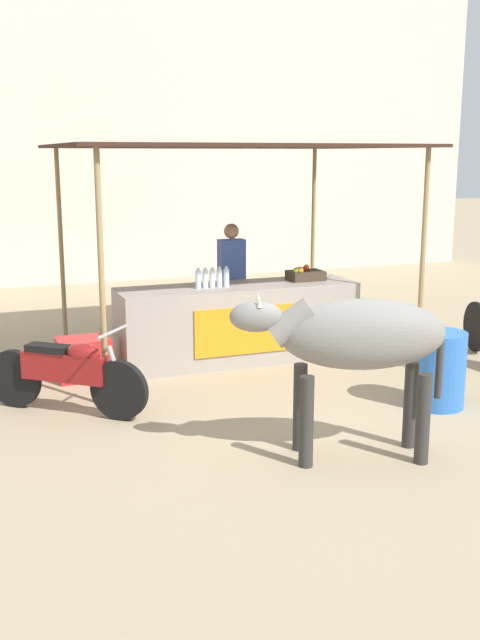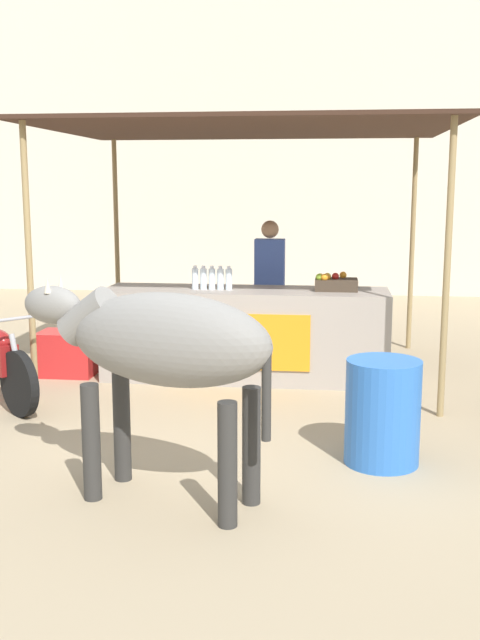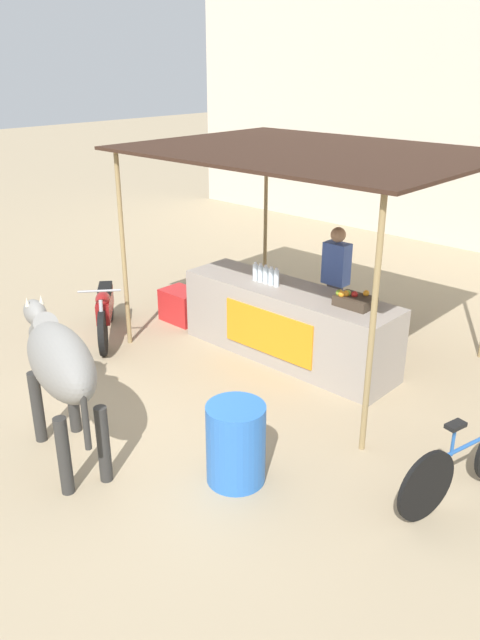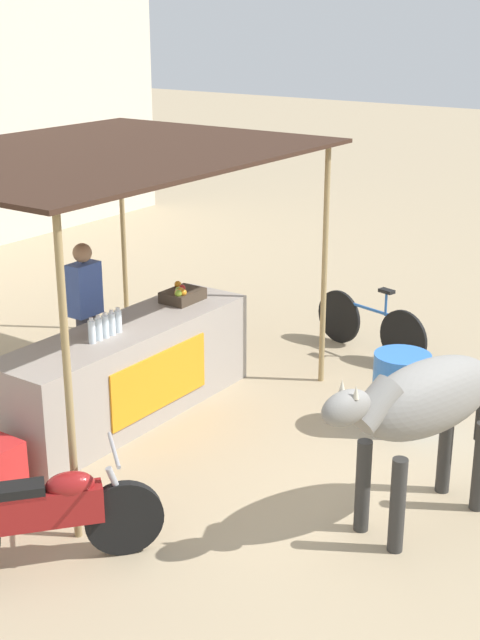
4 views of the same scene
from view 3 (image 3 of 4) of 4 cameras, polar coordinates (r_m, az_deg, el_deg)
The scene contains 11 objects.
ground_plane at distance 6.95m, azimuth -7.29°, elevation -9.20°, with size 60.00×60.00×0.00m, color tan.
stall_counter at distance 8.13m, azimuth 4.39°, elevation -0.30°, with size 3.00×0.82×0.96m.
stall_awning at distance 7.80m, azimuth 6.29°, elevation 14.49°, with size 4.20×3.20×2.66m.
water_bottle_row at distance 8.09m, azimuth 2.37°, elevation 4.14°, with size 0.43×0.07×0.25m.
fruit_crate at distance 7.46m, azimuth 10.37°, elevation 1.80°, with size 0.44×0.32×0.18m.
vendor_behind_counter at distance 8.46m, azimuth 8.69°, elevation 3.12°, with size 0.34×0.22×1.65m.
cooler_box at distance 9.39m, azimuth -5.31°, elevation 1.33°, with size 0.60×0.44×0.48m, color red.
water_barrel at distance 5.84m, azimuth -0.38°, elevation -11.23°, with size 0.55×0.55×0.78m, color blue.
cow at distance 6.08m, azimuth -16.18°, elevation -3.76°, with size 1.84×0.91×1.44m.
motorcycle_parked at distance 8.93m, azimuth -12.23°, elevation 1.05°, with size 1.43×1.22×0.90m.
bicycle_leaning at distance 5.98m, azimuth 19.81°, elevation -12.33°, with size 0.42×1.62×0.85m.
Camera 3 is at (4.60, -3.70, 3.66)m, focal length 35.00 mm.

